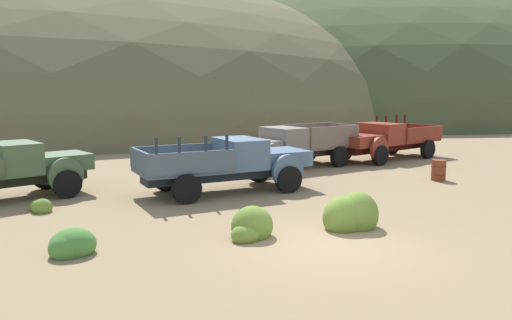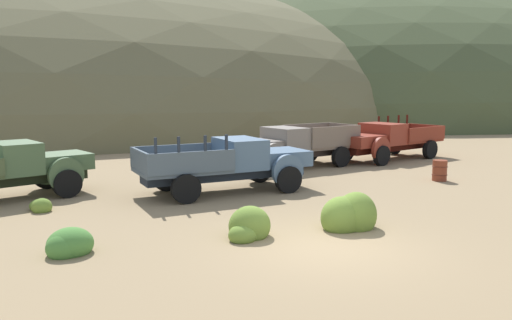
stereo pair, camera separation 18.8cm
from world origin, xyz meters
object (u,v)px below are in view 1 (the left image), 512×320
(oil_drum_foreground, at_px, (439,170))
(truck_primer_gray, at_px, (287,146))
(truck_rust_red, at_px, (382,140))
(truck_chalk_blue, at_px, (237,163))
(truck_weathered_green, at_px, (14,170))

(oil_drum_foreground, bearing_deg, truck_primer_gray, 123.75)
(truck_primer_gray, distance_m, oil_drum_foreground, 6.69)
(truck_rust_red, bearing_deg, truck_primer_gray, -10.35)
(truck_primer_gray, bearing_deg, truck_chalk_blue, 32.72)
(truck_weathered_green, xyz_separation_m, truck_chalk_blue, (7.10, -2.36, 0.02))
(truck_weathered_green, xyz_separation_m, truck_rust_red, (17.07, 1.16, 0.02))
(truck_rust_red, distance_m, oil_drum_foreground, 5.87)
(truck_weathered_green, bearing_deg, truck_rust_red, -8.70)
(truck_weathered_green, height_order, truck_chalk_blue, truck_chalk_blue)
(truck_chalk_blue, relative_size, truck_primer_gray, 0.96)
(truck_rust_red, height_order, oil_drum_foreground, truck_rust_red)
(truck_primer_gray, distance_m, truck_rust_red, 5.68)
(truck_weathered_green, distance_m, truck_primer_gray, 11.46)
(truck_weathered_green, distance_m, oil_drum_foreground, 15.72)
(truck_weathered_green, relative_size, oil_drum_foreground, 7.30)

